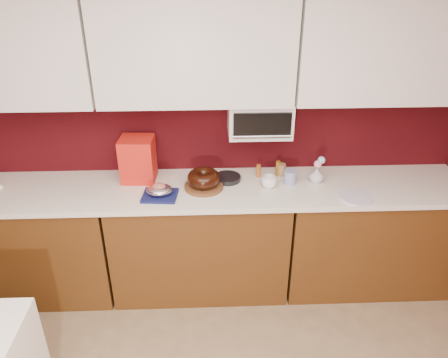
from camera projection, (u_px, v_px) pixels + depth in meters
name	position (u px, v px, depth m)	size (l,w,h in m)	color
wall_back	(198.00, 127.00, 3.30)	(4.00, 0.02, 2.50)	#3C080B
base_cabinet_left	(28.00, 244.00, 3.37)	(1.31, 0.58, 0.86)	#553111
base_cabinet_center	(200.00, 240.00, 3.41)	(1.31, 0.58, 0.86)	#553111
base_cabinet_right	(368.00, 236.00, 3.46)	(1.31, 0.58, 0.86)	#553111
countertop	(199.00, 190.00, 3.20)	(4.00, 0.62, 0.04)	silver
upper_cabinet_center	(195.00, 51.00, 2.88)	(1.31, 0.33, 0.70)	white
upper_cabinet_right	(394.00, 49.00, 2.92)	(1.31, 0.33, 0.70)	white
toaster_oven	(260.00, 117.00, 3.13)	(0.45, 0.30, 0.25)	white
toaster_oven_door	(262.00, 125.00, 2.99)	(0.40, 0.02, 0.18)	black
toaster_oven_handle	(262.00, 136.00, 3.01)	(0.02, 0.02, 0.42)	silver
cake_base	(204.00, 186.00, 3.18)	(0.28, 0.28, 0.03)	brown
bundt_cake	(204.00, 178.00, 3.15)	(0.24, 0.24, 0.10)	black
navy_towel	(160.00, 195.00, 3.07)	(0.24, 0.20, 0.02)	#151B50
foil_ham_nest	(159.00, 190.00, 3.05)	(0.18, 0.15, 0.07)	silver
roasted_ham	(159.00, 187.00, 3.04)	(0.09, 0.08, 0.06)	#B36051
pandoro_box	(138.00, 159.00, 3.23)	(0.24, 0.22, 0.33)	#B10B1A
dark_pan	(227.00, 178.00, 3.29)	(0.20, 0.20, 0.03)	black
coffee_mug	(269.00, 181.00, 3.17)	(0.09, 0.09, 0.11)	white
blue_jar	(290.00, 177.00, 3.22)	(0.09, 0.09, 0.11)	navy
flower_vase	(317.00, 174.00, 3.24)	(0.09, 0.09, 0.13)	silver
flower_pink	(318.00, 164.00, 3.20)	(0.06, 0.06, 0.06)	pink
flower_blue	(321.00, 160.00, 3.21)	(0.06, 0.06, 0.06)	#9AD2F7
china_plate	(356.00, 197.00, 3.05)	(0.23, 0.23, 0.01)	silver
amber_bottle	(258.00, 171.00, 3.32)	(0.03, 0.03, 0.10)	#984F1B
paper_cup	(281.00, 170.00, 3.34)	(0.06, 0.06, 0.09)	olive
egg_right	(0.00, 187.00, 3.15)	(0.05, 0.04, 0.04)	silver
amber_bottle_tall	(278.00, 168.00, 3.33)	(0.04, 0.04, 0.12)	brown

